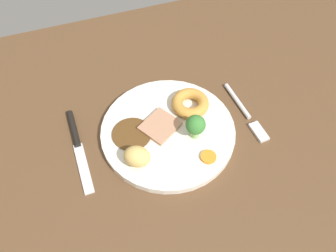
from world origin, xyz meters
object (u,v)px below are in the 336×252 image
knife (77,143)px  broccoli_floret (196,126)px  yorkshire_pudding (190,103)px  meat_slice_main (160,126)px  carrot_coin_front (208,157)px  roast_potato_left (137,156)px  dinner_plate (168,131)px  fork (246,113)px

knife → broccoli_floret: bearing=72.7°
yorkshire_pudding → knife: yorkshire_pudding is taller
meat_slice_main → carrot_coin_front: size_ratio=2.28×
broccoli_floret → knife: size_ratio=0.27×
meat_slice_main → roast_potato_left: size_ratio=1.36×
broccoli_floret → roast_potato_left: bearing=9.8°
dinner_plate → meat_slice_main: bearing=-33.7°
broccoli_floret → meat_slice_main: bearing=-34.6°
carrot_coin_front → meat_slice_main: bearing=-56.6°
fork → carrot_coin_front: bearing=-60.3°
dinner_plate → roast_potato_left: 9.21cm
roast_potato_left → meat_slice_main: bearing=-136.1°
dinner_plate → yorkshire_pudding: yorkshire_pudding is taller
dinner_plate → roast_potato_left: size_ratio=5.37×
roast_potato_left → knife: bearing=-41.1°
roast_potato_left → broccoli_floret: 11.79cm
broccoli_floret → fork: 12.77cm
meat_slice_main → carrot_coin_front: (-6.03, 9.13, -0.15)cm
fork → meat_slice_main: bearing=-99.0°
fork → yorkshire_pudding: bearing=-117.0°
carrot_coin_front → broccoli_floret: size_ratio=0.56×
yorkshire_pudding → fork: bearing=156.7°
yorkshire_pudding → roast_potato_left: (13.25, 8.59, 0.73)cm
yorkshire_pudding → carrot_coin_front: 12.01cm
meat_slice_main → broccoli_floret: (-5.54, 3.81, 2.61)cm
broccoli_floret → fork: (-11.92, -2.18, -4.02)cm
meat_slice_main → yorkshire_pudding: size_ratio=0.88×
dinner_plate → broccoli_floret: (-4.18, 2.91, 3.71)cm
fork → knife: knife is taller
carrot_coin_front → knife: bearing=-28.2°
dinner_plate → broccoli_floret: 6.30cm
carrot_coin_front → knife: size_ratio=0.15×
yorkshire_pudding → knife: size_ratio=0.39×
carrot_coin_front → fork: 13.73cm
dinner_plate → carrot_coin_front: (-4.68, 8.23, 0.95)cm
carrot_coin_front → knife: (21.43, -11.51, -1.20)cm
fork → roast_potato_left: bearing=-83.5°
roast_potato_left → fork: size_ratio=0.31×
dinner_plate → meat_slice_main: size_ratio=3.94×
yorkshire_pudding → broccoli_floret: 7.07cm
yorkshire_pudding → fork: (-10.24, 4.42, -2.10)cm
carrot_coin_front → fork: bearing=-146.7°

